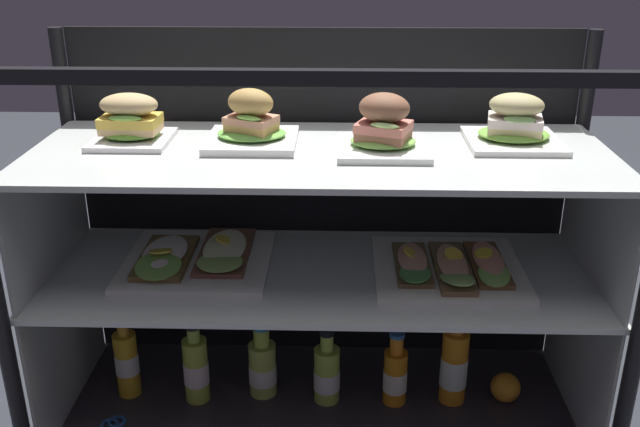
{
  "coord_description": "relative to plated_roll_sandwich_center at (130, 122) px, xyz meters",
  "views": [
    {
      "loc": [
        0.04,
        -1.46,
        1.15
      ],
      "look_at": [
        0.0,
        0.0,
        0.54
      ],
      "focal_mm": 39.89,
      "sensor_mm": 36.0,
      "label": 1
    }
  ],
  "objects": [
    {
      "name": "ground_plane",
      "position": [
        0.42,
        -0.05,
        -0.75
      ],
      "size": [
        6.0,
        6.0,
        0.02
      ],
      "primitive_type": "cube",
      "color": "#2B2E34",
      "rests_on": "ground"
    },
    {
      "name": "case_base_deck",
      "position": [
        0.42,
        -0.05,
        -0.72
      ],
      "size": [
        1.31,
        0.52,
        0.03
      ],
      "primitive_type": "cube",
      "color": "#342F33",
      "rests_on": "ground"
    },
    {
      "name": "case_frame",
      "position": [
        0.42,
        0.09,
        -0.24
      ],
      "size": [
        1.31,
        0.52,
        0.91
      ],
      "color": "black",
      "rests_on": "ground"
    },
    {
      "name": "riser_lower_tier",
      "position": [
        0.42,
        -0.05,
        -0.53
      ],
      "size": [
        1.24,
        0.45,
        0.35
      ],
      "color": "silver",
      "rests_on": "case_base_deck"
    },
    {
      "name": "shelf_lower_glass",
      "position": [
        0.42,
        -0.05,
        -0.34
      ],
      "size": [
        1.26,
        0.47,
        0.01
      ],
      "primitive_type": "cube",
      "color": "silver",
      "rests_on": "riser_lower_tier"
    },
    {
      "name": "riser_upper_tier",
      "position": [
        0.42,
        -0.05,
        -0.2
      ],
      "size": [
        1.24,
        0.45,
        0.28
      ],
      "color": "silver",
      "rests_on": "shelf_lower_glass"
    },
    {
      "name": "shelf_upper_glass",
      "position": [
        0.42,
        -0.05,
        -0.05
      ],
      "size": [
        1.26,
        0.47,
        0.01
      ],
      "primitive_type": "cube",
      "color": "silver",
      "rests_on": "riser_upper_tier"
    },
    {
      "name": "plated_roll_sandwich_center",
      "position": [
        0.0,
        0.0,
        0.0
      ],
      "size": [
        0.17,
        0.17,
        0.11
      ],
      "color": "white",
      "rests_on": "shelf_upper_glass"
    },
    {
      "name": "plated_roll_sandwich_far_left",
      "position": [
        0.27,
        -0.01,
        -0.0
      ],
      "size": [
        0.2,
        0.2,
        0.12
      ],
      "color": "white",
      "rests_on": "shelf_upper_glass"
    },
    {
      "name": "plated_roll_sandwich_far_right",
      "position": [
        0.56,
        -0.05,
        0.0
      ],
      "size": [
        0.19,
        0.19,
        0.13
      ],
      "color": "white",
      "rests_on": "shelf_upper_glass"
    },
    {
      "name": "plated_roll_sandwich_left_of_center",
      "position": [
        0.85,
        0.01,
        -0.0
      ],
      "size": [
        0.2,
        0.2,
        0.11
      ],
      "color": "white",
      "rests_on": "shelf_upper_glass"
    },
    {
      "name": "open_sandwich_tray_mid_left",
      "position": [
        0.13,
        -0.02,
        -0.32
      ],
      "size": [
        0.34,
        0.33,
        0.06
      ],
      "color": "white",
      "rests_on": "shelf_lower_glass"
    },
    {
      "name": "open_sandwich_tray_far_right",
      "position": [
        0.72,
        -0.05,
        -0.32
      ],
      "size": [
        0.34,
        0.33,
        0.06
      ],
      "color": "white",
      "rests_on": "shelf_lower_glass"
    },
    {
      "name": "juice_bottle_front_middle",
      "position": [
        -0.06,
        -0.02,
        -0.61
      ],
      "size": [
        0.06,
        0.06,
        0.22
      ],
      "color": "gold",
      "rests_on": "case_base_deck"
    },
    {
      "name": "juice_bottle_back_center",
      "position": [
        0.11,
        -0.04,
        -0.62
      ],
      "size": [
        0.06,
        0.06,
        0.22
      ],
      "color": "#B8CC45",
      "rests_on": "case_base_deck"
    },
    {
      "name": "juice_bottle_back_right",
      "position": [
        0.27,
        -0.01,
        -0.63
      ],
      "size": [
        0.07,
        0.07,
        0.2
      ],
      "color": "#B8CD54",
      "rests_on": "case_base_deck"
    },
    {
      "name": "juice_bottle_front_fourth",
      "position": [
        0.44,
        -0.04,
        -0.63
      ],
      "size": [
        0.07,
        0.07,
        0.2
      ],
      "color": "#B3D34B",
      "rests_on": "case_base_deck"
    },
    {
      "name": "juice_bottle_front_second",
      "position": [
        0.61,
        -0.04,
        -0.63
      ],
      "size": [
        0.06,
        0.06,
        0.2
      ],
      "color": "orange",
      "rests_on": "case_base_deck"
    },
    {
      "name": "juice_bottle_front_left_end",
      "position": [
        0.75,
        -0.03,
        -0.6
      ],
      "size": [
        0.07,
        0.07,
        0.24
      ],
      "color": "orange",
      "rests_on": "case_base_deck"
    },
    {
      "name": "orange_fruit_beside_bottles",
      "position": [
        0.88,
        -0.03,
        -0.67
      ],
      "size": [
        0.07,
        0.07,
        0.07
      ],
      "primitive_type": "sphere",
      "color": "orange",
      "rests_on": "case_base_deck"
    }
  ]
}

